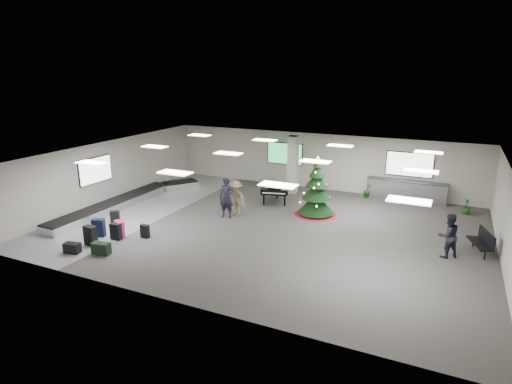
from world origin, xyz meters
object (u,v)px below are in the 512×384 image
at_px(service_counter, 406,191).
at_px(traveler_a, 226,198).
at_px(baggage_carousel, 128,201).
at_px(traveler_b, 236,198).
at_px(potted_plant_right, 466,206).
at_px(bench, 483,241).
at_px(grand_piano, 276,189).
at_px(pink_suitcase, 120,229).
at_px(christmas_tree, 316,195).
at_px(traveler_bench, 448,236).
at_px(potted_plant_left, 367,191).

bearing_deg(service_counter, traveler_a, -139.22).
distance_m(baggage_carousel, traveler_a, 5.59).
relative_size(traveler_b, potted_plant_right, 2.21).
bearing_deg(service_counter, traveler_b, -140.49).
bearing_deg(bench, grand_piano, 145.38).
bearing_deg(grand_piano, pink_suitcase, -134.42).
bearing_deg(traveler_b, pink_suitcase, -107.45).
xyz_separation_m(pink_suitcase, bench, (13.56, 4.46, 0.16)).
xyz_separation_m(christmas_tree, traveler_a, (-3.67, -2.15, -0.03)).
bearing_deg(traveler_bench, service_counter, -107.67).
bearing_deg(traveler_a, bench, -4.35).
height_order(pink_suitcase, traveler_bench, traveler_bench).
bearing_deg(bench, potted_plant_left, 115.29).
bearing_deg(pink_suitcase, traveler_bench, 38.20).
bearing_deg(service_counter, potted_plant_left, -170.63).
height_order(baggage_carousel, grand_piano, grand_piano).
bearing_deg(bench, christmas_tree, 147.66).
bearing_deg(grand_piano, traveler_bench, -38.50).
xyz_separation_m(baggage_carousel, potted_plant_left, (10.88, 6.41, 0.19)).
distance_m(grand_piano, bench, 9.92).
xyz_separation_m(christmas_tree, grand_piano, (-2.50, 1.01, -0.27)).
bearing_deg(baggage_carousel, bench, 2.99).
bearing_deg(traveler_b, christmas_tree, 42.95).
xyz_separation_m(grand_piano, bench, (9.54, -2.73, -0.21)).
bearing_deg(christmas_tree, bench, -13.73).
height_order(traveler_b, potted_plant_right, traveler_b).
distance_m(pink_suitcase, bench, 14.27).
distance_m(pink_suitcase, traveler_bench, 12.87).
relative_size(grand_piano, bench, 1.36).
height_order(traveler_b, traveler_bench, traveler_bench).
bearing_deg(traveler_bench, baggage_carousel, -35.61).
height_order(service_counter, potted_plant_right, service_counter).
bearing_deg(christmas_tree, baggage_carousel, -164.39).
xyz_separation_m(baggage_carousel, traveler_a, (5.52, 0.42, 0.75)).
xyz_separation_m(christmas_tree, traveler_bench, (5.83, -2.57, -0.15)).
bearing_deg(potted_plant_left, service_counter, 9.37).
height_order(baggage_carousel, traveler_b, traveler_b).
distance_m(christmas_tree, potted_plant_right, 7.27).
height_order(christmas_tree, grand_piano, christmas_tree).
bearing_deg(traveler_a, grand_piano, 62.97).
height_order(baggage_carousel, potted_plant_left, potted_plant_left).
relative_size(bench, traveler_a, 0.79).
distance_m(service_counter, traveler_b, 9.16).
height_order(baggage_carousel, traveler_bench, traveler_bench).
bearing_deg(baggage_carousel, christmas_tree, 15.61).
xyz_separation_m(pink_suitcase, christmas_tree, (6.52, 6.17, 0.64)).
bearing_deg(pink_suitcase, traveler_b, 77.44).
relative_size(potted_plant_left, potted_plant_right, 1.06).
distance_m(grand_piano, traveler_bench, 9.06).
bearing_deg(traveler_bench, traveler_a, -38.15).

